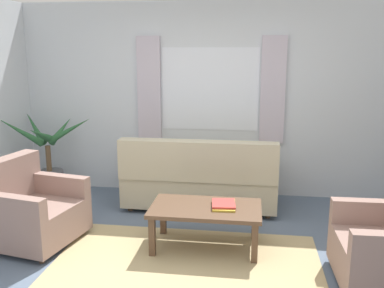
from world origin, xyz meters
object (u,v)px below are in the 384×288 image
object	(u,v)px
couch	(200,180)
coffee_table	(206,212)
potted_plant	(48,162)
armchair_left	(30,210)
book_stack_on_table	(224,204)

from	to	relation	value
couch	coffee_table	bearing A→B (deg)	100.02
coffee_table	potted_plant	world-z (taller)	potted_plant
armchair_left	potted_plant	world-z (taller)	potted_plant
book_stack_on_table	potted_plant	size ratio (longest dim) A/B	0.30
couch	book_stack_on_table	bearing A→B (deg)	109.17
book_stack_on_table	potted_plant	world-z (taller)	potted_plant
armchair_left	potted_plant	bearing A→B (deg)	30.45
couch	book_stack_on_table	distance (m)	1.14
armchair_left	coffee_table	world-z (taller)	armchair_left
coffee_table	book_stack_on_table	world-z (taller)	book_stack_on_table
couch	potted_plant	bearing A→B (deg)	-5.20
coffee_table	potted_plant	bearing A→B (deg)	150.61
couch	armchair_left	xyz separation A→B (m)	(-1.61, -1.24, -0.01)
armchair_left	couch	bearing A→B (deg)	-41.44
coffee_table	couch	bearing A→B (deg)	100.02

